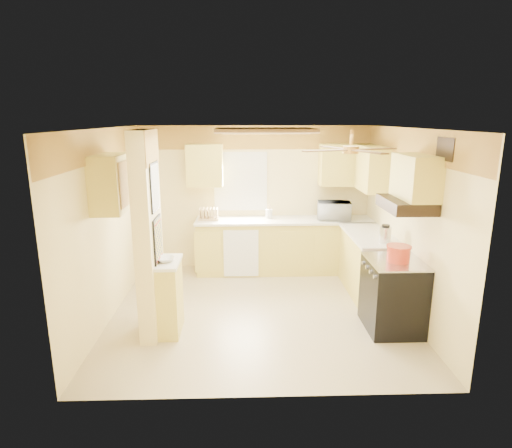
{
  "coord_description": "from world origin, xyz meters",
  "views": [
    {
      "loc": [
        -0.22,
        -5.51,
        2.63
      ],
      "look_at": [
        -0.03,
        0.35,
        1.17
      ],
      "focal_mm": 30.0,
      "sensor_mm": 36.0,
      "label": 1
    }
  ],
  "objects_px": {
    "dutch_oven": "(398,253)",
    "kettle": "(385,234)",
    "stove": "(393,295)",
    "microwave": "(334,211)",
    "bowl": "(166,259)"
  },
  "relations": [
    {
      "from": "stove",
      "to": "microwave",
      "type": "height_order",
      "value": "microwave"
    },
    {
      "from": "stove",
      "to": "microwave",
      "type": "distance_m",
      "value": 2.23
    },
    {
      "from": "microwave",
      "to": "kettle",
      "type": "distance_m",
      "value": 1.47
    },
    {
      "from": "stove",
      "to": "kettle",
      "type": "relative_size",
      "value": 3.62
    },
    {
      "from": "dutch_oven",
      "to": "kettle",
      "type": "bearing_deg",
      "value": 84.33
    },
    {
      "from": "stove",
      "to": "microwave",
      "type": "relative_size",
      "value": 1.67
    },
    {
      "from": "dutch_oven",
      "to": "stove",
      "type": "bearing_deg",
      "value": 120.85
    },
    {
      "from": "dutch_oven",
      "to": "kettle",
      "type": "relative_size",
      "value": 1.18
    },
    {
      "from": "microwave",
      "to": "kettle",
      "type": "bearing_deg",
      "value": 113.18
    },
    {
      "from": "stove",
      "to": "kettle",
      "type": "bearing_deg",
      "value": 82.73
    },
    {
      "from": "bowl",
      "to": "dutch_oven",
      "type": "height_order",
      "value": "dutch_oven"
    },
    {
      "from": "microwave",
      "to": "kettle",
      "type": "xyz_separation_m",
      "value": [
        0.42,
        -1.41,
        -0.03
      ]
    },
    {
      "from": "bowl",
      "to": "kettle",
      "type": "xyz_separation_m",
      "value": [
        2.91,
        0.72,
        0.09
      ]
    },
    {
      "from": "bowl",
      "to": "dutch_oven",
      "type": "distance_m",
      "value": 2.84
    },
    {
      "from": "kettle",
      "to": "microwave",
      "type": "bearing_deg",
      "value": 106.6
    }
  ]
}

